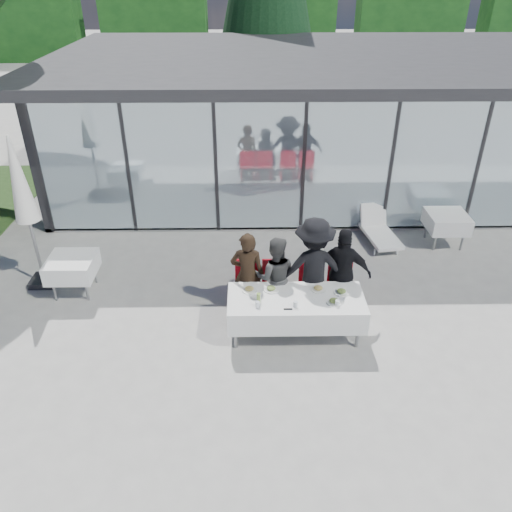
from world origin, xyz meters
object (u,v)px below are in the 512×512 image
at_px(spare_table_left, 72,267).
at_px(plate_c, 318,289).
at_px(diner_d, 343,273).
at_px(plate_d, 341,292).
at_px(diner_chair_a, 248,284).
at_px(dining_table, 296,308).
at_px(folded_eyeglasses, 288,309).
at_px(spare_table_right, 447,222).
at_px(plate_a, 249,289).
at_px(diner_c, 313,268).
at_px(diner_chair_c, 311,283).
at_px(lounger, 378,229).
at_px(diner_chair_b, 274,283).
at_px(diner_a, 247,275).
at_px(juice_bottle, 259,298).
at_px(plate_b, 271,289).
at_px(diner_chair_d, 340,283).
at_px(diner_b, 275,277).
at_px(plate_extra, 334,301).
at_px(market_umbrella, 21,190).

bearing_deg(spare_table_left, plate_c, -13.94).
xyz_separation_m(diner_d, plate_d, (-0.10, -0.50, -0.06)).
height_order(diner_chair_a, plate_d, diner_chair_a).
distance_m(dining_table, folded_eyeglasses, 0.42).
xyz_separation_m(plate_d, spare_table_left, (-4.88, 1.22, -0.22)).
height_order(diner_d, spare_table_right, diner_d).
bearing_deg(plate_a, diner_c, 19.93).
bearing_deg(diner_chair_c, lounger, 54.66).
bearing_deg(diner_chair_b, diner_a, -164.98).
distance_m(plate_c, plate_d, 0.39).
relative_size(dining_table, diner_d, 1.35).
bearing_deg(juice_bottle, plate_b, 57.03).
distance_m(plate_c, lounger, 3.64).
distance_m(diner_chair_d, plate_d, 0.68).
distance_m(diner_b, diner_c, 0.69).
distance_m(diner_a, diner_d, 1.67).
height_order(diner_chair_c, plate_extra, diner_chair_c).
distance_m(juice_bottle, lounger, 4.49).
height_order(diner_c, spare_table_left, diner_c).
distance_m(diner_chair_a, spare_table_left, 3.37).
height_order(diner_chair_d, lounger, diner_chair_d).
height_order(diner_chair_d, juice_bottle, diner_chair_d).
distance_m(diner_chair_c, juice_bottle, 1.32).
bearing_deg(spare_table_left, lounger, 17.65).
height_order(diner_chair_a, juice_bottle, diner_chair_a).
relative_size(folded_eyeglasses, spare_table_left, 0.16).
bearing_deg(plate_d, diner_chair_b, 150.03).
distance_m(plate_extra, lounger, 3.87).
relative_size(diner_d, folded_eyeglasses, 11.98).
distance_m(diner_a, spare_table_left, 3.40).
bearing_deg(diner_c, dining_table, 58.13).
distance_m(diner_chair_a, spare_table_right, 5.02).
bearing_deg(diner_chair_b, diner_chair_a, 180.00).
relative_size(diner_b, plate_a, 6.09).
bearing_deg(spare_table_left, market_umbrella, 158.18).
distance_m(diner_a, diner_chair_d, 1.69).
height_order(dining_table, market_umbrella, market_umbrella).
xyz_separation_m(plate_d, lounger, (1.42, 3.22, -0.52)).
xyz_separation_m(diner_chair_a, diner_c, (1.14, -0.13, 0.40)).
xyz_separation_m(diner_chair_d, market_umbrella, (-5.70, 0.88, 1.46)).
bearing_deg(diner_chair_d, diner_c, -166.06).
xyz_separation_m(diner_b, plate_extra, (0.92, -0.77, 0.01)).
bearing_deg(plate_a, plate_extra, -14.94).
height_order(diner_d, plate_a, diner_d).
bearing_deg(plate_a, diner_chair_d, 18.06).
height_order(diner_b, folded_eyeglasses, diner_b).
distance_m(diner_chair_a, plate_extra, 1.68).
height_order(diner_chair_d, plate_b, diner_chair_d).
bearing_deg(plate_b, diner_chair_d, 22.35).
distance_m(diner_d, plate_extra, 0.81).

